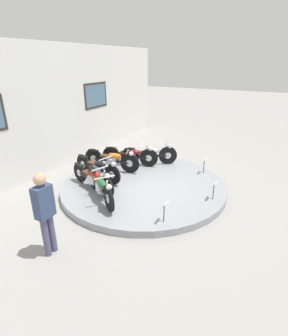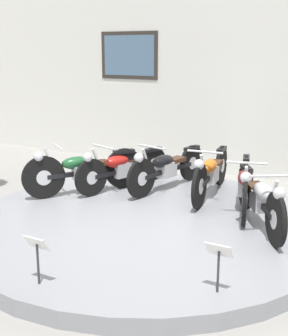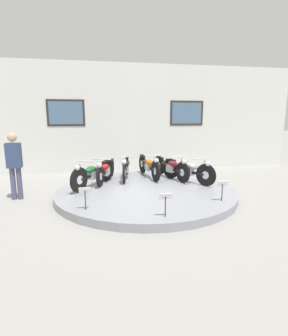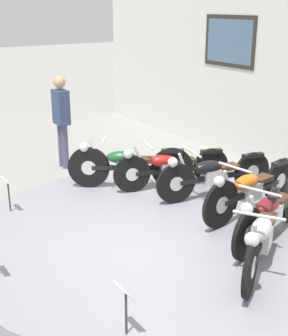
{
  "view_description": "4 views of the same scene",
  "coord_description": "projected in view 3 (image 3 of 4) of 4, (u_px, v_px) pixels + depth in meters",
  "views": [
    {
      "loc": [
        -6.36,
        -3.42,
        3.67
      ],
      "look_at": [
        -0.01,
        -0.02,
        0.68
      ],
      "focal_mm": 28.0,
      "sensor_mm": 36.0,
      "label": 1
    },
    {
      "loc": [
        3.01,
        -5.27,
        2.46
      ],
      "look_at": [
        -0.05,
        0.07,
        0.89
      ],
      "focal_mm": 50.0,
      "sensor_mm": 36.0,
      "label": 2
    },
    {
      "loc": [
        -1.34,
        -6.98,
        2.19
      ],
      "look_at": [
        -0.01,
        0.2,
        0.75
      ],
      "focal_mm": 28.0,
      "sensor_mm": 36.0,
      "label": 3
    },
    {
      "loc": [
        4.62,
        -3.21,
        3.04
      ],
      "look_at": [
        -0.24,
        0.03,
        0.97
      ],
      "focal_mm": 50.0,
      "sensor_mm": 36.0,
      "label": 4
    }
  ],
  "objects": [
    {
      "name": "motorcycle_red",
      "position": [
        106.0,
        170.0,
        8.13
      ],
      "size": [
        0.7,
        1.88,
        0.78
      ],
      "color": "black",
      "rests_on": "display_platform"
    },
    {
      "name": "info_placard_front_left",
      "position": [
        85.0,
        193.0,
        5.66
      ],
      "size": [
        0.26,
        0.11,
        0.51
      ],
      "color": "#333338",
      "rests_on": "display_platform"
    },
    {
      "name": "ground_plane",
      "position": [
        145.0,
        195.0,
        7.4
      ],
      "size": [
        60.0,
        60.0,
        0.0
      ],
      "primitive_type": "plane",
      "color": "gray"
    },
    {
      "name": "info_placard_front_centre",
      "position": [
        165.0,
        199.0,
        5.24
      ],
      "size": [
        0.26,
        0.11,
        0.51
      ],
      "color": "#333338",
      "rests_on": "display_platform"
    },
    {
      "name": "visitor_standing",
      "position": [
        14.0,
        162.0,
        6.86
      ],
      "size": [
        0.36,
        0.23,
        1.78
      ],
      "color": "#4C4C6B",
      "rests_on": "ground_plane"
    },
    {
      "name": "motorcycle_orange",
      "position": [
        149.0,
        165.0,
        8.71
      ],
      "size": [
        0.54,
        2.01,
        0.81
      ],
      "color": "black",
      "rests_on": "display_platform"
    },
    {
      "name": "back_wall",
      "position": [
        129.0,
        118.0,
        10.47
      ],
      "size": [
        14.0,
        0.22,
        4.22
      ],
      "color": "silver",
      "rests_on": "ground_plane"
    },
    {
      "name": "motorcycle_maroon",
      "position": [
        171.0,
        167.0,
        8.51
      ],
      "size": [
        0.72,
        1.92,
        0.8
      ],
      "color": "black",
      "rests_on": "display_platform"
    },
    {
      "name": "info_placard_front_right",
      "position": [
        222.0,
        186.0,
        6.23
      ],
      "size": [
        0.26,
        0.11,
        0.51
      ],
      "color": "#333338",
      "rests_on": "display_platform"
    },
    {
      "name": "motorcycle_green",
      "position": [
        93.0,
        173.0,
        7.52
      ],
      "size": [
        1.21,
        1.69,
        0.82
      ],
      "color": "black",
      "rests_on": "display_platform"
    },
    {
      "name": "motorcycle_black",
      "position": [
        126.0,
        167.0,
        8.57
      ],
      "size": [
        0.56,
        1.95,
        0.79
      ],
      "color": "black",
      "rests_on": "display_platform"
    },
    {
      "name": "display_platform",
      "position": [
        146.0,
        192.0,
        7.38
      ],
      "size": [
        4.94,
        4.94,
        0.19
      ],
      "primitive_type": "cylinder",
      "color": "gray",
      "rests_on": "ground_plane"
    },
    {
      "name": "motorcycle_silver",
      "position": [
        188.0,
        170.0,
        8.04
      ],
      "size": [
        1.14,
        1.71,
        0.8
      ],
      "color": "black",
      "rests_on": "display_platform"
    }
  ]
}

